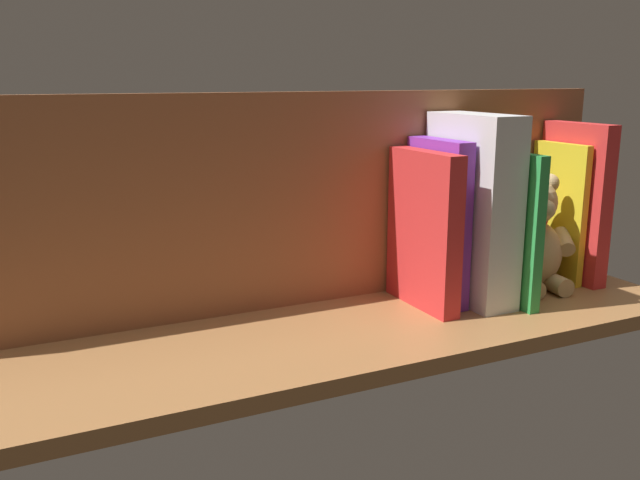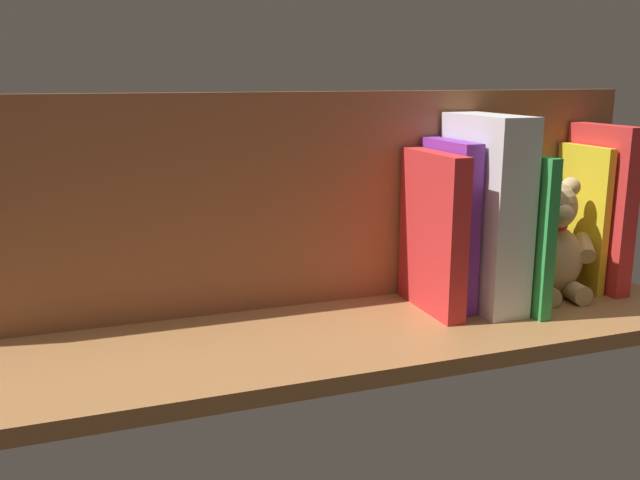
# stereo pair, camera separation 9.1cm
# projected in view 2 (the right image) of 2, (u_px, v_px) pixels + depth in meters

# --- Properties ---
(ground_plane) EXTENTS (1.13, 0.29, 0.02)m
(ground_plane) POSITION_uv_depth(u_px,v_px,m) (320.00, 339.00, 0.94)
(ground_plane) COLOR #9E6B3D
(shelf_back_panel) EXTENTS (1.13, 0.02, 0.31)m
(shelf_back_panel) POSITION_uv_depth(u_px,v_px,m) (292.00, 202.00, 1.01)
(shelf_back_panel) COLOR #955A37
(shelf_back_panel) RESTS_ON ground_plane
(book_0) EXTENTS (0.03, 0.14, 0.26)m
(book_0) POSITION_uv_depth(u_px,v_px,m) (599.00, 208.00, 1.11)
(book_0) COLOR red
(book_0) RESTS_ON ground_plane
(book_1) EXTENTS (0.01, 0.12, 0.23)m
(book_1) POSITION_uv_depth(u_px,v_px,m) (581.00, 217.00, 1.11)
(book_1) COLOR yellow
(book_1) RESTS_ON ground_plane
(teddy_bear) EXTENTS (0.15, 0.13, 0.19)m
(teddy_bear) POSITION_uv_depth(u_px,v_px,m) (550.00, 244.00, 1.08)
(teddy_bear) COLOR tan
(teddy_bear) RESTS_ON ground_plane
(book_2) EXTENTS (0.02, 0.18, 0.23)m
(book_2) POSITION_uv_depth(u_px,v_px,m) (512.00, 229.00, 1.03)
(book_2) COLOR green
(book_2) RESTS_ON ground_plane
(dictionary_thick_white) EXTENTS (0.06, 0.16, 0.28)m
(dictionary_thick_white) POSITION_uv_depth(u_px,v_px,m) (484.00, 212.00, 1.02)
(dictionary_thick_white) COLOR silver
(dictionary_thick_white) RESTS_ON ground_plane
(book_3) EXTENTS (0.03, 0.13, 0.25)m
(book_3) POSITION_uv_depth(u_px,v_px,m) (448.00, 224.00, 1.02)
(book_3) COLOR purple
(book_3) RESTS_ON ground_plane
(book_4) EXTENTS (0.03, 0.16, 0.23)m
(book_4) POSITION_uv_depth(u_px,v_px,m) (432.00, 232.00, 1.00)
(book_4) COLOR red
(book_4) RESTS_ON ground_plane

